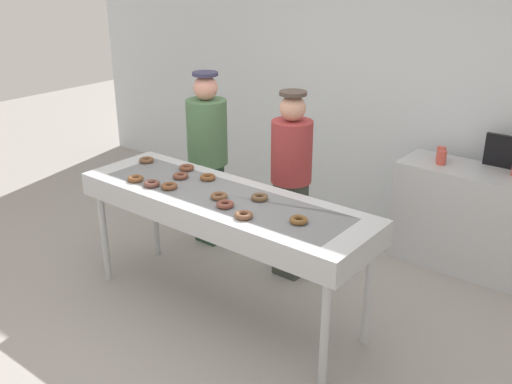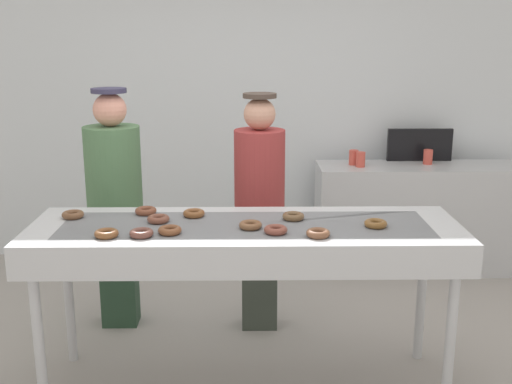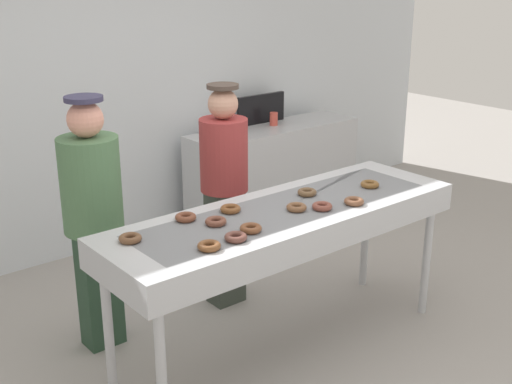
% 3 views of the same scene
% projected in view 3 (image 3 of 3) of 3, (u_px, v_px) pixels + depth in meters
% --- Properties ---
extents(ground_plane, '(16.00, 16.00, 0.00)m').
position_uv_depth(ground_plane, '(283.00, 347.00, 4.33)').
color(ground_plane, '#9E9993').
extents(back_wall, '(8.00, 0.12, 3.33)m').
position_uv_depth(back_wall, '(102.00, 56.00, 5.47)').
color(back_wall, silver).
rests_on(back_wall, ground).
extents(fryer_conveyor, '(2.37, 0.73, 0.97)m').
position_uv_depth(fryer_conveyor, '(285.00, 222.00, 4.04)').
color(fryer_conveyor, '#B7BABF').
rests_on(fryer_conveyor, ground).
extents(chocolate_donut_0, '(0.16, 0.16, 0.04)m').
position_uv_depth(chocolate_donut_0, '(130.00, 238.00, 3.53)').
color(chocolate_donut_0, brown).
rests_on(chocolate_donut_0, fryer_conveyor).
extents(chocolate_donut_1, '(0.16, 0.16, 0.04)m').
position_uv_depth(chocolate_donut_1, '(322.00, 206.00, 3.99)').
color(chocolate_donut_1, brown).
rests_on(chocolate_donut_1, fryer_conveyor).
extents(chocolate_donut_2, '(0.13, 0.13, 0.04)m').
position_uv_depth(chocolate_donut_2, '(370.00, 184.00, 4.40)').
color(chocolate_donut_2, brown).
rests_on(chocolate_donut_2, fryer_conveyor).
extents(chocolate_donut_3, '(0.17, 0.17, 0.04)m').
position_uv_depth(chocolate_donut_3, '(354.00, 201.00, 4.08)').
color(chocolate_donut_3, brown).
rests_on(chocolate_donut_3, fryer_conveyor).
extents(chocolate_donut_4, '(0.17, 0.17, 0.04)m').
position_uv_depth(chocolate_donut_4, '(216.00, 221.00, 3.76)').
color(chocolate_donut_4, brown).
rests_on(chocolate_donut_4, fryer_conveyor).
extents(chocolate_donut_5, '(0.18, 0.18, 0.04)m').
position_uv_depth(chocolate_donut_5, '(209.00, 246.00, 3.43)').
color(chocolate_donut_5, brown).
rests_on(chocolate_donut_5, fryer_conveyor).
extents(chocolate_donut_6, '(0.17, 0.17, 0.04)m').
position_uv_depth(chocolate_donut_6, '(236.00, 237.00, 3.54)').
color(chocolate_donut_6, brown).
rests_on(chocolate_donut_6, fryer_conveyor).
extents(chocolate_donut_7, '(0.13, 0.13, 0.04)m').
position_uv_depth(chocolate_donut_7, '(251.00, 228.00, 3.66)').
color(chocolate_donut_7, brown).
rests_on(chocolate_donut_7, fryer_conveyor).
extents(chocolate_donut_8, '(0.16, 0.16, 0.04)m').
position_uv_depth(chocolate_donut_8, '(230.00, 209.00, 3.95)').
color(chocolate_donut_8, brown).
rests_on(chocolate_donut_8, fryer_conveyor).
extents(chocolate_donut_9, '(0.17, 0.17, 0.04)m').
position_uv_depth(chocolate_donut_9, '(296.00, 207.00, 3.98)').
color(chocolate_donut_9, brown).
rests_on(chocolate_donut_9, fryer_conveyor).
extents(chocolate_donut_10, '(0.17, 0.17, 0.04)m').
position_uv_depth(chocolate_donut_10, '(307.00, 192.00, 4.24)').
color(chocolate_donut_10, brown).
rests_on(chocolate_donut_10, fryer_conveyor).
extents(chocolate_donut_11, '(0.16, 0.16, 0.04)m').
position_uv_depth(chocolate_donut_11, '(186.00, 217.00, 3.82)').
color(chocolate_donut_11, brown).
rests_on(chocolate_donut_11, fryer_conveyor).
extents(worker_baker, '(0.34, 0.34, 1.62)m').
position_uv_depth(worker_baker, '(224.00, 184.00, 4.63)').
color(worker_baker, '#343C34').
rests_on(worker_baker, ground).
extents(worker_assistant, '(0.37, 0.37, 1.65)m').
position_uv_depth(worker_assistant, '(93.00, 208.00, 4.08)').
color(worker_assistant, '#243E2B').
rests_on(worker_assistant, ground).
extents(prep_counter, '(1.79, 0.50, 0.92)m').
position_uv_depth(prep_counter, '(274.00, 173.00, 6.43)').
color(prep_counter, '#B7BABF').
rests_on(prep_counter, ground).
extents(paper_cup_0, '(0.08, 0.08, 0.12)m').
position_uv_depth(paper_cup_0, '(231.00, 130.00, 5.89)').
color(paper_cup_0, '#CC4C3F').
rests_on(paper_cup_0, prep_counter).
extents(paper_cup_1, '(0.08, 0.08, 0.12)m').
position_uv_depth(paper_cup_1, '(274.00, 119.00, 6.32)').
color(paper_cup_1, '#CC4C3F').
rests_on(paper_cup_1, prep_counter).
extents(paper_cup_2, '(0.08, 0.08, 0.12)m').
position_uv_depth(paper_cup_2, '(221.00, 129.00, 5.93)').
color(paper_cup_2, '#CC4C3F').
rests_on(paper_cup_2, prep_counter).
extents(menu_display, '(0.56, 0.04, 0.28)m').
position_uv_depth(menu_display, '(261.00, 109.00, 6.38)').
color(menu_display, black).
rests_on(menu_display, prep_counter).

